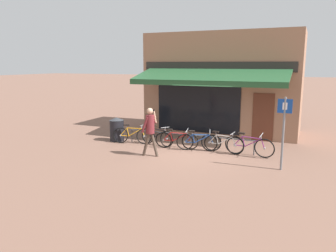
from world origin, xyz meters
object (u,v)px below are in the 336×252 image
Objects in this scene: bicycle_purple at (249,146)px; bicycle_silver at (222,143)px; litter_bin at (117,129)px; parking_sign at (284,126)px; pedestrian_adult at (150,126)px; bicycle_black at (157,136)px; bicycle_blue at (199,142)px; bicycle_red at (176,140)px; bicycle_orange at (132,135)px.

bicycle_silver is at bearing -177.78° from bicycle_purple.
litter_bin is 0.45× the size of parking_sign.
parking_sign is (4.55, 0.26, 0.32)m from pedestrian_adult.
bicycle_black is 0.93× the size of pedestrian_adult.
bicycle_blue is 0.93× the size of bicycle_purple.
bicycle_purple is at bearing -6.97° from bicycle_red.
bicycle_red is 1.60m from pedestrian_adult.
bicycle_purple is 3.69m from pedestrian_adult.
litter_bin is 7.16m from parking_sign.
bicycle_purple is 2.00m from parking_sign.
bicycle_blue is at bearing 55.32° from pedestrian_adult.
bicycle_red is at bearing -0.07° from bicycle_black.
bicycle_blue is (0.89, 0.09, -0.00)m from bicycle_red.
bicycle_blue is 1.93m from bicycle_purple.
bicycle_silver is 2.84m from pedestrian_adult.
bicycle_orange is 1.61× the size of litter_bin.
litter_bin is at bearing 157.04° from pedestrian_adult.
parking_sign reaches higher than pedestrian_adult.
bicycle_orange is at bearing -174.52° from bicycle_purple.
bicycle_purple is (2.82, 0.11, 0.03)m from bicycle_red.
pedestrian_adult reaches higher than bicycle_black.
parking_sign is (2.26, -1.23, 1.07)m from bicycle_silver.
pedestrian_adult is at bearing -56.71° from bicycle_orange.
bicycle_orange is 6.33m from parking_sign.
bicycle_orange reaches higher than bicycle_silver.
litter_bin reaches higher than bicycle_silver.
litter_bin reaches higher than bicycle_purple.
bicycle_silver is at bearing -11.37° from bicycle_blue.
litter_bin is at bearing -164.31° from bicycle_black.
bicycle_blue reaches higher than bicycle_red.
bicycle_blue is (1.88, -0.17, -0.00)m from bicycle_black.
parking_sign is at bearing 12.98° from pedestrian_adult.
bicycle_silver is 1.03m from bicycle_purple.
litter_bin is (-4.72, 0.07, 0.16)m from bicycle_silver.
parking_sign is (6.13, -1.16, 1.07)m from bicycle_orange.
bicycle_black is at bearing -5.68° from bicycle_orange.
bicycle_black is 0.71× the size of parking_sign.
bicycle_purple is 5.75m from litter_bin.
bicycle_orange is 1.10m from bicycle_black.
bicycle_red is 1.02× the size of bicycle_silver.
bicycle_red is at bearing -169.77° from bicycle_silver.
bicycle_red reaches higher than bicycle_orange.
pedestrian_adult reaches higher than litter_bin.
bicycle_orange is 4.89m from bicycle_purple.
litter_bin is at bearing 166.24° from bicycle_red.
bicycle_black is 1.02m from bicycle_red.
bicycle_silver is at bearing -4.00° from bicycle_red.
pedestrian_adult is at bearing -151.38° from bicycle_purple.
bicycle_blue reaches higher than bicycle_black.
bicycle_silver is at bearing -13.64° from bicycle_orange.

